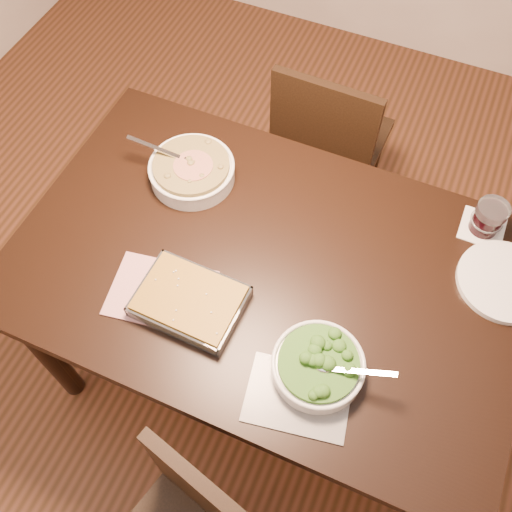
% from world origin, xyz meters
% --- Properties ---
extents(ground, '(4.00, 4.00, 0.00)m').
position_xyz_m(ground, '(0.00, 0.00, 0.00)').
color(ground, '#3F2412').
rests_on(ground, ground).
extents(table, '(1.40, 0.90, 0.75)m').
position_xyz_m(table, '(0.00, 0.00, 0.65)').
color(table, black).
rests_on(table, ground).
extents(magazine_a, '(0.30, 0.24, 0.01)m').
position_xyz_m(magazine_a, '(-0.23, -0.19, 0.75)').
color(magazine_a, '#AC3147').
rests_on(magazine_a, table).
extents(magazine_b, '(0.27, 0.22, 0.00)m').
position_xyz_m(magazine_b, '(0.21, -0.31, 0.75)').
color(magazine_b, '#25252C').
rests_on(magazine_b, table).
extents(coaster, '(0.12, 0.12, 0.00)m').
position_xyz_m(coaster, '(0.51, 0.36, 0.75)').
color(coaster, white).
rests_on(coaster, table).
extents(stew_bowl, '(0.28, 0.26, 0.10)m').
position_xyz_m(stew_bowl, '(-0.33, 0.19, 0.79)').
color(stew_bowl, white).
rests_on(stew_bowl, table).
extents(broccoli_bowl, '(0.26, 0.23, 0.09)m').
position_xyz_m(broccoli_bowl, '(0.23, -0.23, 0.78)').
color(broccoli_bowl, white).
rests_on(broccoli_bowl, table).
extents(baking_dish, '(0.28, 0.21, 0.05)m').
position_xyz_m(baking_dish, '(-0.14, -0.19, 0.77)').
color(baking_dish, silver).
rests_on(baking_dish, table).
extents(wine_tumbler, '(0.09, 0.09, 0.10)m').
position_xyz_m(wine_tumbler, '(0.51, 0.36, 0.80)').
color(wine_tumbler, black).
rests_on(wine_tumbler, coaster).
extents(dinner_plate, '(0.25, 0.25, 0.02)m').
position_xyz_m(dinner_plate, '(0.60, 0.20, 0.76)').
color(dinner_plate, silver).
rests_on(dinner_plate, table).
extents(chair_far, '(0.40, 0.40, 0.82)m').
position_xyz_m(chair_far, '(-0.07, 0.75, 0.46)').
color(chair_far, black).
rests_on(chair_far, ground).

